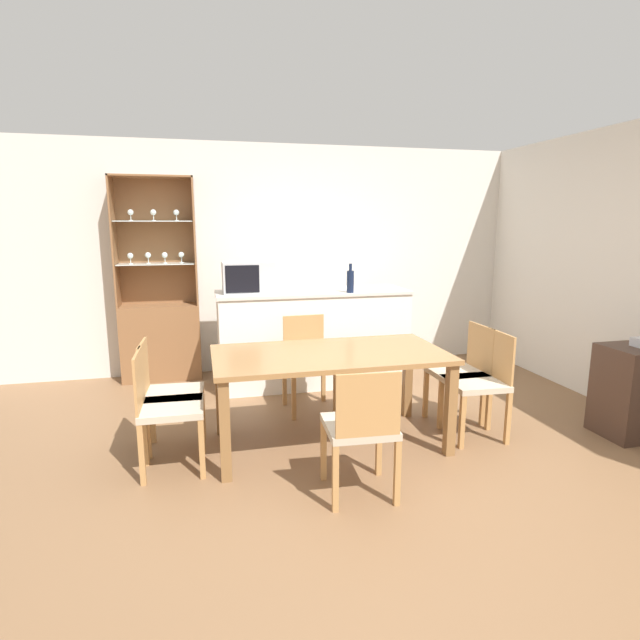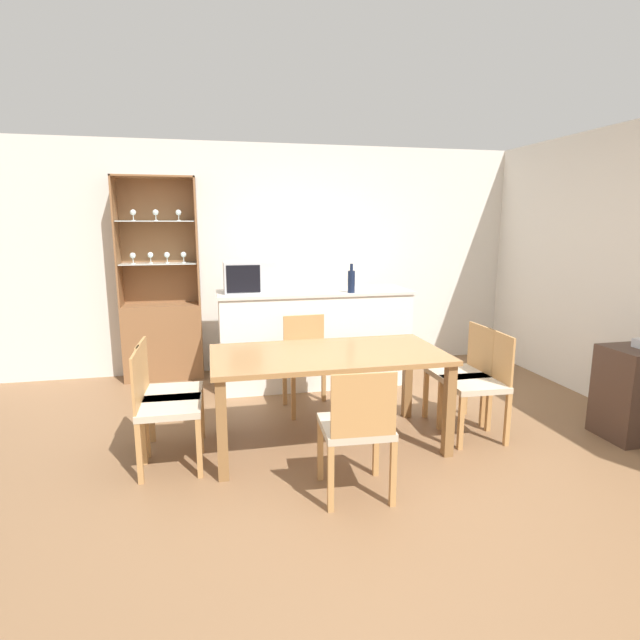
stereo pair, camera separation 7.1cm
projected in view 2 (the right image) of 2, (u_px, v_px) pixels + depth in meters
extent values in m
plane|color=brown|center=(367.00, 465.00, 3.53)|extent=(18.00, 18.00, 0.00)
cube|color=silver|center=(300.00, 259.00, 5.80)|extent=(6.80, 0.06, 2.55)
cube|color=white|center=(314.00, 339.00, 5.26)|extent=(1.96, 0.60, 0.96)
cube|color=beige|center=(314.00, 292.00, 5.17)|extent=(1.99, 0.63, 0.03)
cube|color=brown|center=(164.00, 342.00, 5.45)|extent=(0.83, 0.33, 0.82)
cube|color=brown|center=(159.00, 241.00, 5.39)|extent=(0.83, 0.02, 1.34)
cube|color=brown|center=(117.00, 242.00, 5.16)|extent=(0.02, 0.33, 1.34)
cube|color=brown|center=(197.00, 242.00, 5.33)|extent=(0.02, 0.33, 1.34)
cube|color=brown|center=(154.00, 177.00, 5.12)|extent=(0.83, 0.33, 0.02)
cube|color=silver|center=(159.00, 264.00, 5.29)|extent=(0.78, 0.28, 0.01)
cube|color=silver|center=(156.00, 221.00, 5.21)|extent=(0.78, 0.28, 0.01)
cylinder|color=silver|center=(133.00, 263.00, 5.22)|extent=(0.04, 0.04, 0.01)
cylinder|color=silver|center=(133.00, 260.00, 5.21)|extent=(0.01, 0.01, 0.06)
sphere|color=silver|center=(133.00, 255.00, 5.20)|extent=(0.06, 0.06, 0.06)
cylinder|color=silver|center=(134.00, 220.00, 5.17)|extent=(0.04, 0.04, 0.01)
cylinder|color=silver|center=(133.00, 217.00, 5.16)|extent=(0.01, 0.01, 0.06)
sphere|color=silver|center=(133.00, 212.00, 5.15)|extent=(0.06, 0.06, 0.06)
cylinder|color=silver|center=(151.00, 263.00, 5.31)|extent=(0.04, 0.04, 0.01)
cylinder|color=silver|center=(151.00, 260.00, 5.30)|extent=(0.01, 0.01, 0.06)
sphere|color=silver|center=(150.00, 255.00, 5.29)|extent=(0.06, 0.06, 0.06)
cylinder|color=silver|center=(156.00, 220.00, 5.18)|extent=(0.04, 0.04, 0.01)
cylinder|color=silver|center=(156.00, 217.00, 5.17)|extent=(0.01, 0.01, 0.06)
sphere|color=silver|center=(156.00, 212.00, 5.16)|extent=(0.06, 0.06, 0.06)
cylinder|color=silver|center=(167.00, 263.00, 5.33)|extent=(0.04, 0.04, 0.01)
cylinder|color=silver|center=(167.00, 260.00, 5.32)|extent=(0.01, 0.01, 0.06)
sphere|color=silver|center=(167.00, 255.00, 5.31)|extent=(0.06, 0.06, 0.06)
cylinder|color=silver|center=(179.00, 220.00, 5.27)|extent=(0.04, 0.04, 0.01)
cylinder|color=silver|center=(179.00, 217.00, 5.27)|extent=(0.01, 0.01, 0.06)
sphere|color=silver|center=(178.00, 212.00, 5.26)|extent=(0.06, 0.06, 0.06)
cylinder|color=silver|center=(184.00, 262.00, 5.37)|extent=(0.04, 0.04, 0.01)
cylinder|color=silver|center=(184.00, 259.00, 5.37)|extent=(0.01, 0.01, 0.06)
sphere|color=silver|center=(183.00, 255.00, 5.36)|extent=(0.06, 0.06, 0.06)
cube|color=olive|center=(328.00, 355.00, 3.74)|extent=(1.74, 0.90, 0.04)
cube|color=olive|center=(222.00, 430.00, 3.26)|extent=(0.07, 0.07, 0.70)
cube|color=olive|center=(449.00, 411.00, 3.61)|extent=(0.07, 0.07, 0.70)
cube|color=olive|center=(219.00, 392.00, 4.01)|extent=(0.07, 0.07, 0.70)
cube|color=olive|center=(407.00, 378.00, 4.36)|extent=(0.07, 0.07, 0.70)
cube|color=#C1B299|center=(170.00, 407.00, 3.42)|extent=(0.42, 0.42, 0.05)
cube|color=#B7844C|center=(137.00, 379.00, 3.34)|extent=(0.02, 0.39, 0.38)
cube|color=#B7844C|center=(201.00, 426.00, 3.68)|extent=(0.04, 0.04, 0.42)
cube|color=#B7844C|center=(199.00, 448.00, 3.32)|extent=(0.04, 0.04, 0.42)
cube|color=#B7844C|center=(147.00, 430.00, 3.61)|extent=(0.04, 0.04, 0.42)
cube|color=#B7844C|center=(139.00, 453.00, 3.24)|extent=(0.04, 0.04, 0.42)
cube|color=#C1B299|center=(458.00, 374.00, 4.17)|extent=(0.42, 0.42, 0.05)
cube|color=#B7844C|center=(481.00, 348.00, 4.17)|extent=(0.02, 0.39, 0.38)
cube|color=#B7844C|center=(446.00, 410.00, 3.99)|extent=(0.04, 0.04, 0.42)
cube|color=#B7844C|center=(426.00, 395.00, 4.35)|extent=(0.04, 0.04, 0.42)
cube|color=#B7844C|center=(489.00, 406.00, 4.07)|extent=(0.04, 0.04, 0.42)
cube|color=#B7844C|center=(465.00, 391.00, 4.44)|extent=(0.04, 0.04, 0.42)
cube|color=#C1B299|center=(474.00, 384.00, 3.91)|extent=(0.44, 0.44, 0.05)
cube|color=#B7844C|center=(500.00, 357.00, 3.90)|extent=(0.03, 0.39, 0.38)
cube|color=#B7844C|center=(461.00, 423.00, 3.74)|extent=(0.04, 0.04, 0.42)
cube|color=#B7844C|center=(440.00, 405.00, 4.10)|extent=(0.04, 0.04, 0.42)
cube|color=#B7844C|center=(507.00, 420.00, 3.80)|extent=(0.04, 0.04, 0.42)
cube|color=#B7844C|center=(483.00, 402.00, 4.17)|extent=(0.04, 0.04, 0.42)
cube|color=#C1B299|center=(355.00, 426.00, 3.09)|extent=(0.44, 0.44, 0.05)
cube|color=#B7844C|center=(364.00, 405.00, 2.86)|extent=(0.39, 0.04, 0.38)
cube|color=#B7844C|center=(320.00, 450.00, 3.29)|extent=(0.04, 0.04, 0.42)
cube|color=#B7844C|center=(376.00, 446.00, 3.35)|extent=(0.04, 0.04, 0.42)
cube|color=#B7844C|center=(331.00, 479.00, 2.92)|extent=(0.04, 0.04, 0.42)
cube|color=#B7844C|center=(393.00, 473.00, 2.98)|extent=(0.04, 0.04, 0.42)
cube|color=#C1B299|center=(173.00, 394.00, 3.68)|extent=(0.44, 0.44, 0.05)
cube|color=#B7844C|center=(142.00, 368.00, 3.60)|extent=(0.04, 0.39, 0.38)
cube|color=#B7844C|center=(202.00, 413.00, 3.94)|extent=(0.04, 0.04, 0.42)
cube|color=#B7844C|center=(199.00, 432.00, 3.57)|extent=(0.04, 0.04, 0.42)
cube|color=#B7844C|center=(152.00, 416.00, 3.87)|extent=(0.04, 0.04, 0.42)
cube|color=#B7844C|center=(143.00, 436.00, 3.51)|extent=(0.04, 0.04, 0.42)
cube|color=#C1B299|center=(309.00, 363.00, 4.49)|extent=(0.44, 0.44, 0.05)
cube|color=#B7844C|center=(304.00, 335.00, 4.64)|extent=(0.39, 0.04, 0.38)
cube|color=#B7844C|center=(335.00, 393.00, 4.41)|extent=(0.04, 0.04, 0.42)
cube|color=#B7844C|center=(293.00, 396.00, 4.31)|extent=(0.04, 0.04, 0.42)
cube|color=#B7844C|center=(324.00, 380.00, 4.77)|extent=(0.04, 0.04, 0.42)
cube|color=#B7844C|center=(285.00, 383.00, 4.67)|extent=(0.04, 0.04, 0.42)
cube|color=#B7BABF|center=(249.00, 277.00, 5.03)|extent=(0.51, 0.34, 0.31)
cube|color=black|center=(243.00, 279.00, 4.85)|extent=(0.33, 0.01, 0.27)
cylinder|color=#141E38|center=(351.00, 282.00, 4.99)|extent=(0.07, 0.07, 0.22)
cylinder|color=#141E38|center=(351.00, 267.00, 4.97)|extent=(0.03, 0.03, 0.07)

